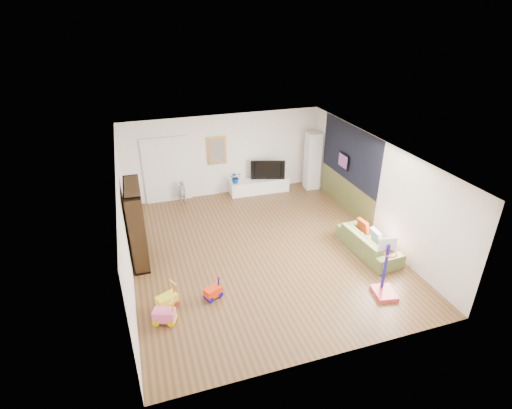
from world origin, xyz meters
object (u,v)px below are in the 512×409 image
object	(u,v)px
sofa	(369,243)
basketball_hoop	(388,270)
bookshelf	(137,224)
media_console	(259,186)

from	to	relation	value
sofa	basketball_hoop	size ratio (longest dim) A/B	1.43
bookshelf	sofa	world-z (taller)	bookshelf
bookshelf	basketball_hoop	distance (m)	5.93
bookshelf	basketball_hoop	bearing A→B (deg)	-30.52
bookshelf	basketball_hoop	size ratio (longest dim) A/B	1.50
sofa	media_console	bearing A→B (deg)	15.24
media_console	basketball_hoop	world-z (taller)	basketball_hoop
media_console	bookshelf	distance (m)	5.08
basketball_hoop	media_console	bearing A→B (deg)	108.77
sofa	basketball_hoop	world-z (taller)	basketball_hoop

